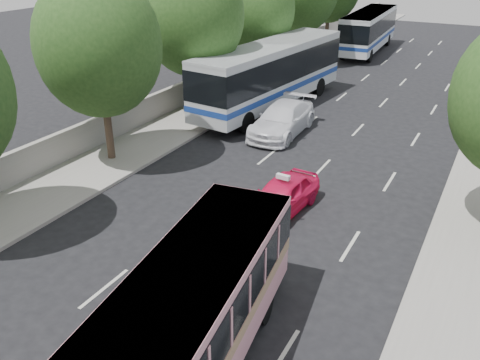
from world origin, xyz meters
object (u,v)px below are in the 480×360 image
Objects in this scene: tour_coach_front at (271,70)px; pink_bus at (182,325)px; pink_taxi at (282,195)px; white_pickup at (282,119)px; tour_coach_rear at (369,28)px.

pink_bus is at bearing -63.81° from tour_coach_front.
white_pickup reaches higher than pink_taxi.
pink_bus is 2.38× the size of pink_taxi.
pink_taxi is at bearing -67.61° from white_pickup.
white_pickup is 0.45× the size of tour_coach_rear.
tour_coach_front is at bearing -94.69° from tour_coach_rear.
tour_coach_rear reaches higher than white_pickup.
pink_taxi is 8.97m from white_pickup.
tour_coach_rear is (0.70, 20.39, -0.19)m from tour_coach_front.
tour_coach_front is 1.09× the size of tour_coach_rear.
white_pickup is at bearing -50.65° from tour_coach_front.
tour_coach_front is at bearing 121.55° from white_pickup.
tour_coach_front is (-7.69, 21.41, 0.51)m from pink_bus.
white_pickup is (-5.11, 17.42, -1.10)m from pink_bus.
pink_taxi is 0.73× the size of white_pickup.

